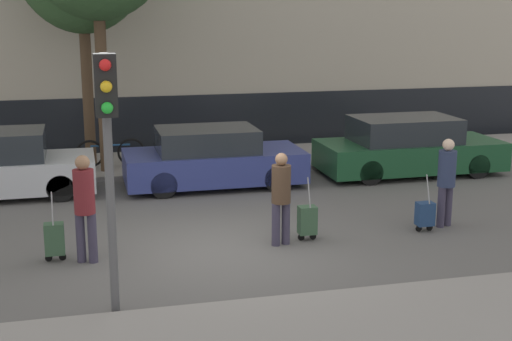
{
  "coord_description": "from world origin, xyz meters",
  "views": [
    {
      "loc": [
        -2.32,
        -11.64,
        4.13
      ],
      "look_at": [
        1.03,
        1.8,
        0.95
      ],
      "focal_mm": 50.0,
      "sensor_mm": 36.0,
      "label": 1
    }
  ],
  "objects_px": {
    "pedestrian_center": "(281,193)",
    "trolley_right": "(425,214)",
    "parked_car_1": "(212,159)",
    "trolley_center": "(307,220)",
    "parked_car_0": "(0,166)",
    "trolley_left": "(54,239)",
    "pedestrian_right": "(446,177)",
    "parked_car_2": "(408,148)",
    "pedestrian_left": "(85,202)",
    "parked_bicycle": "(111,152)",
    "traffic_light": "(108,133)"
  },
  "relations": [
    {
      "from": "pedestrian_center",
      "to": "trolley_right",
      "type": "bearing_deg",
      "value": 168.17
    },
    {
      "from": "parked_car_1",
      "to": "trolley_center",
      "type": "relative_size",
      "value": 3.55
    },
    {
      "from": "parked_car_0",
      "to": "trolley_center",
      "type": "height_order",
      "value": "parked_car_0"
    },
    {
      "from": "parked_car_1",
      "to": "trolley_left",
      "type": "xyz_separation_m",
      "value": [
        -3.48,
        -4.41,
        -0.27
      ]
    },
    {
      "from": "pedestrian_center",
      "to": "trolley_center",
      "type": "height_order",
      "value": "pedestrian_center"
    },
    {
      "from": "parked_car_1",
      "to": "pedestrian_right",
      "type": "bearing_deg",
      "value": -48.41
    },
    {
      "from": "parked_car_1",
      "to": "parked_car_2",
      "type": "relative_size",
      "value": 0.91
    },
    {
      "from": "parked_car_1",
      "to": "pedestrian_center",
      "type": "distance_m",
      "value": 4.54
    },
    {
      "from": "trolley_left",
      "to": "trolley_center",
      "type": "height_order",
      "value": "trolley_left"
    },
    {
      "from": "parked_car_0",
      "to": "trolley_left",
      "type": "xyz_separation_m",
      "value": [
        1.26,
        -4.64,
        -0.3
      ]
    },
    {
      "from": "pedestrian_left",
      "to": "trolley_center",
      "type": "bearing_deg",
      "value": 22.78
    },
    {
      "from": "pedestrian_left",
      "to": "pedestrian_center",
      "type": "relative_size",
      "value": 1.09
    },
    {
      "from": "trolley_left",
      "to": "pedestrian_right",
      "type": "distance_m",
      "value": 7.26
    },
    {
      "from": "pedestrian_right",
      "to": "trolley_right",
      "type": "bearing_deg",
      "value": -179.94
    },
    {
      "from": "trolley_left",
      "to": "trolley_right",
      "type": "bearing_deg",
      "value": -0.13
    },
    {
      "from": "parked_car_1",
      "to": "trolley_right",
      "type": "bearing_deg",
      "value": -53.81
    },
    {
      "from": "parked_car_0",
      "to": "parked_bicycle",
      "type": "height_order",
      "value": "parked_car_0"
    },
    {
      "from": "pedestrian_center",
      "to": "trolley_center",
      "type": "distance_m",
      "value": 0.79
    },
    {
      "from": "parked_car_0",
      "to": "trolley_center",
      "type": "bearing_deg",
      "value": -39.13
    },
    {
      "from": "trolley_center",
      "to": "pedestrian_center",
      "type": "bearing_deg",
      "value": -166.42
    },
    {
      "from": "parked_car_0",
      "to": "traffic_light",
      "type": "relative_size",
      "value": 1.12
    },
    {
      "from": "pedestrian_center",
      "to": "traffic_light",
      "type": "bearing_deg",
      "value": 24.16
    },
    {
      "from": "parked_car_0",
      "to": "parked_car_2",
      "type": "xyz_separation_m",
      "value": [
        9.77,
        -0.19,
        -0.01
      ]
    },
    {
      "from": "parked_bicycle",
      "to": "trolley_center",
      "type": "bearing_deg",
      "value": -64.13
    },
    {
      "from": "parked_bicycle",
      "to": "trolley_left",
      "type": "bearing_deg",
      "value": -100.66
    },
    {
      "from": "trolley_left",
      "to": "trolley_center",
      "type": "xyz_separation_m",
      "value": [
        4.41,
        0.02,
        -0.01
      ]
    },
    {
      "from": "trolley_right",
      "to": "parked_bicycle",
      "type": "xyz_separation_m",
      "value": [
        -5.49,
        6.59,
        0.15
      ]
    },
    {
      "from": "pedestrian_right",
      "to": "trolley_right",
      "type": "xyz_separation_m",
      "value": [
        -0.51,
        -0.2,
        -0.64
      ]
    },
    {
      "from": "parked_car_2",
      "to": "pedestrian_center",
      "type": "relative_size",
      "value": 2.75
    },
    {
      "from": "parked_car_1",
      "to": "pedestrian_left",
      "type": "bearing_deg",
      "value": -122.84
    },
    {
      "from": "trolley_right",
      "to": "parked_bicycle",
      "type": "height_order",
      "value": "trolley_right"
    },
    {
      "from": "parked_car_0",
      "to": "pedestrian_left",
      "type": "relative_size",
      "value": 2.21
    },
    {
      "from": "pedestrian_left",
      "to": "parked_car_1",
      "type": "bearing_deg",
      "value": 76.85
    },
    {
      "from": "trolley_right",
      "to": "parked_bicycle",
      "type": "relative_size",
      "value": 0.62
    },
    {
      "from": "pedestrian_left",
      "to": "trolley_left",
      "type": "xyz_separation_m",
      "value": [
        -0.52,
        0.18,
        -0.65
      ]
    },
    {
      "from": "pedestrian_left",
      "to": "trolley_left",
      "type": "relative_size",
      "value": 1.52
    },
    {
      "from": "pedestrian_left",
      "to": "trolley_center",
      "type": "relative_size",
      "value": 1.54
    },
    {
      "from": "pedestrian_right",
      "to": "trolley_right",
      "type": "height_order",
      "value": "pedestrian_right"
    },
    {
      "from": "pedestrian_left",
      "to": "parked_car_2",
      "type": "bearing_deg",
      "value": 49.79
    },
    {
      "from": "parked_car_1",
      "to": "parked_car_2",
      "type": "distance_m",
      "value": 5.03
    },
    {
      "from": "trolley_right",
      "to": "pedestrian_center",
      "type": "bearing_deg",
      "value": -178.19
    },
    {
      "from": "pedestrian_left",
      "to": "traffic_light",
      "type": "bearing_deg",
      "value": -61.77
    },
    {
      "from": "parked_car_0",
      "to": "trolley_center",
      "type": "distance_m",
      "value": 7.31
    },
    {
      "from": "parked_car_0",
      "to": "trolley_left",
      "type": "bearing_deg",
      "value": -74.81
    },
    {
      "from": "parked_car_0",
      "to": "pedestrian_left",
      "type": "xyz_separation_m",
      "value": [
        1.78,
        -4.82,
        0.36
      ]
    },
    {
      "from": "trolley_center",
      "to": "pedestrian_right",
      "type": "distance_m",
      "value": 2.89
    },
    {
      "from": "parked_car_0",
      "to": "pedestrian_left",
      "type": "height_order",
      "value": "pedestrian_left"
    },
    {
      "from": "pedestrian_right",
      "to": "parked_bicycle",
      "type": "height_order",
      "value": "pedestrian_right"
    },
    {
      "from": "parked_car_1",
      "to": "pedestrian_left",
      "type": "xyz_separation_m",
      "value": [
        -2.97,
        -4.6,
        0.39
      ]
    },
    {
      "from": "pedestrian_left",
      "to": "pedestrian_right",
      "type": "xyz_separation_m",
      "value": [
        6.72,
        0.37,
        -0.06
      ]
    }
  ]
}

